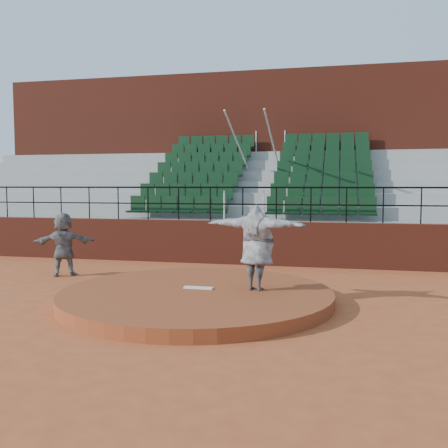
% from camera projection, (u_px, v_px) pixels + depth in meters
% --- Properties ---
extents(ground, '(90.00, 90.00, 0.00)m').
position_uv_depth(ground, '(196.00, 302.00, 10.11)').
color(ground, '#B04F27').
rests_on(ground, ground).
extents(pitchers_mound, '(5.50, 5.50, 0.25)m').
position_uv_depth(pitchers_mound, '(196.00, 296.00, 10.10)').
color(pitchers_mound, brown).
rests_on(pitchers_mound, ground).
extents(pitching_rubber, '(0.60, 0.15, 0.03)m').
position_uv_depth(pitching_rubber, '(198.00, 288.00, 10.23)').
color(pitching_rubber, white).
rests_on(pitching_rubber, pitchers_mound).
extents(boundary_wall, '(24.00, 0.30, 1.30)m').
position_uv_depth(boundary_wall, '(243.00, 243.00, 14.91)').
color(boundary_wall, maroon).
rests_on(boundary_wall, ground).
extents(wall_railing, '(24.04, 0.05, 1.03)m').
position_uv_depth(wall_railing, '(243.00, 197.00, 14.81)').
color(wall_railing, black).
rests_on(wall_railing, boundary_wall).
extents(seating_deck, '(24.00, 5.97, 4.63)m').
position_uv_depth(seating_deck, '(261.00, 210.00, 18.40)').
color(seating_deck, gray).
rests_on(seating_deck, ground).
extents(press_box_facade, '(24.00, 3.00, 7.10)m').
position_uv_depth(press_box_facade, '(275.00, 158.00, 22.07)').
color(press_box_facade, maroon).
rests_on(press_box_facade, ground).
extents(pitcher, '(2.20, 1.02, 1.73)m').
position_uv_depth(pitcher, '(257.00, 247.00, 10.05)').
color(pitcher, black).
rests_on(pitcher, pitchers_mound).
extents(fielder, '(1.60, 1.14, 1.67)m').
position_uv_depth(fielder, '(64.00, 244.00, 13.00)').
color(fielder, black).
rests_on(fielder, ground).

